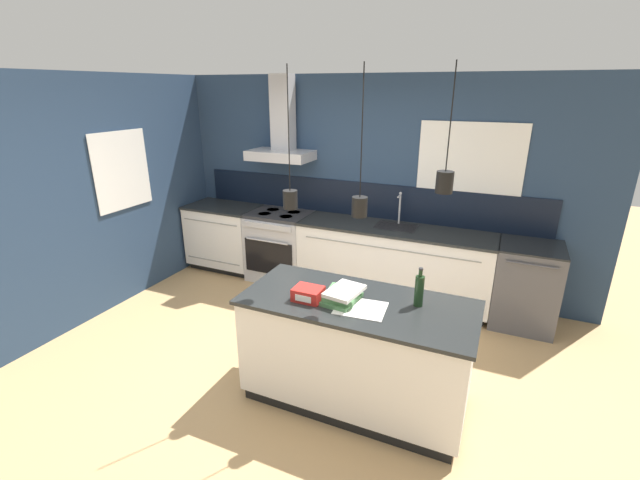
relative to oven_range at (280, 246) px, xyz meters
name	(u,v)px	position (x,y,z in m)	size (l,w,h in m)	color
ground_plane	(288,364)	(1.00, -1.69, -0.46)	(16.00, 16.00, 0.00)	tan
wall_back	(356,180)	(0.94, 0.31, 0.90)	(5.60, 2.34, 2.60)	navy
wall_left	(132,189)	(-1.43, -0.99, 0.85)	(0.08, 3.80, 2.60)	navy
counter_run_left	(226,236)	(-0.88, 0.01, 0.01)	(0.99, 0.64, 0.91)	black
counter_run_sink	(393,263)	(1.53, 0.01, 0.01)	(2.28, 0.64, 1.30)	black
oven_range	(280,246)	(0.00, 0.00, 0.00)	(0.79, 0.66, 0.91)	#B5B5BA
dishwasher	(526,285)	(2.98, 0.00, 0.00)	(0.63, 0.65, 0.91)	#4C4C51
kitchen_island	(356,351)	(1.73, -1.88, 0.00)	(1.79, 0.81, 0.91)	black
bottle_on_island	(419,290)	(2.16, -1.76, 0.58)	(0.07, 0.07, 0.30)	#193319
book_stack	(343,295)	(1.62, -1.93, 0.51)	(0.29, 0.34, 0.10)	#4C7F4C
red_supply_box	(308,294)	(1.37, -2.01, 0.50)	(0.22, 0.18, 0.10)	red
paper_pile	(361,308)	(1.79, -1.98, 0.46)	(0.39, 0.33, 0.01)	silver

